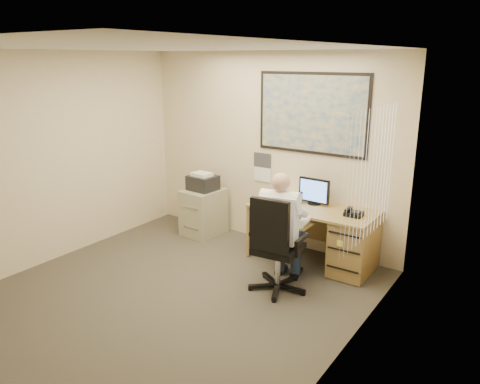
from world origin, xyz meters
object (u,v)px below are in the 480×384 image
Objects in this scene: filing_cabinet at (203,208)px; office_chair at (275,264)px; desk at (337,235)px; person at (280,232)px.

office_chair is (1.83, -0.98, -0.08)m from filing_cabinet.
desk is at bearing 4.42° from filing_cabinet.
office_chair is 0.83× the size of person.
desk is 1.04m from office_chair.
desk is at bearing 59.05° from person.
office_chair is (-0.33, -0.99, -0.10)m from desk.
desk is 2.15m from filing_cabinet.
desk is 1.66× the size of filing_cabinet.
filing_cabinet is at bearing 146.98° from office_chair.
person is (1.83, -0.90, 0.28)m from filing_cabinet.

